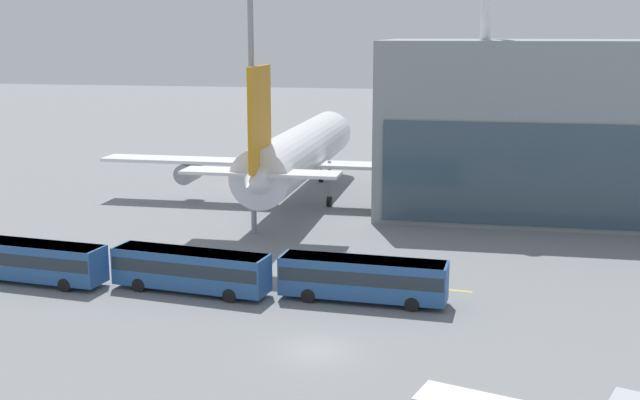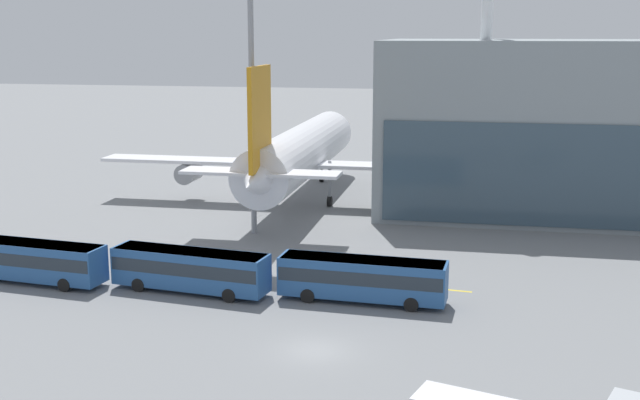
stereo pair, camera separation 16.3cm
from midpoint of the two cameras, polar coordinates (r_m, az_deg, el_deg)
The scene contains 6 objects.
ground_plane at distance 47.97m, azimuth -0.37°, elevation -10.65°, with size 440.00×440.00×0.00m, color slate.
airliner_at_gate_near at distance 86.75m, azimuth -1.59°, elevation 3.34°, with size 43.55×41.55×15.47m.
shuttle_bus_0 at distance 63.50m, azimuth -19.91°, elevation -3.97°, with size 11.82×3.83×3.06m.
shuttle_bus_1 at distance 58.30m, azimuth -9.27°, elevation -4.79°, with size 11.84×4.09×3.06m.
shuttle_bus_2 at distance 55.62m, azimuth 2.98°, elevation -5.46°, with size 11.74×3.22×3.06m.
lane_stripe_1 at distance 59.79m, azimuth 6.28°, elevation -6.09°, with size 9.26×0.25×0.01m, color yellow.
Camera 1 is at (8.71, -43.44, 18.38)m, focal length 45.00 mm.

